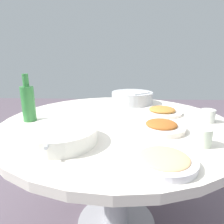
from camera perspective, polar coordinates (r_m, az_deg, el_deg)
ground at (r=1.46m, az=1.25°, el=-30.38°), size 8.00×8.00×0.00m
round_dining_table at (r=1.12m, az=1.42°, el=-9.92°), size 1.23×1.23×0.72m
rice_bowl at (r=1.44m, az=6.01°, el=4.36°), size 0.30×0.30×0.09m
soup_bowl at (r=0.80m, az=-15.02°, el=-6.74°), size 0.32×0.29×0.06m
dish_noodles at (r=0.65m, az=15.14°, el=-13.54°), size 0.21×0.21×0.04m
dish_stirfry at (r=0.93m, az=14.43°, el=-4.13°), size 0.22×0.22×0.05m
dish_tofu_braise at (r=1.21m, az=14.62°, el=0.32°), size 0.24×0.24×0.04m
green_bottle at (r=1.11m, az=-23.63°, el=2.64°), size 0.07×0.07×0.25m
tea_cup_near at (r=1.13m, az=26.59°, el=-1.00°), size 0.07×0.07×0.07m
tea_cup_far at (r=0.82m, az=25.19°, el=-6.70°), size 0.07×0.07×0.07m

